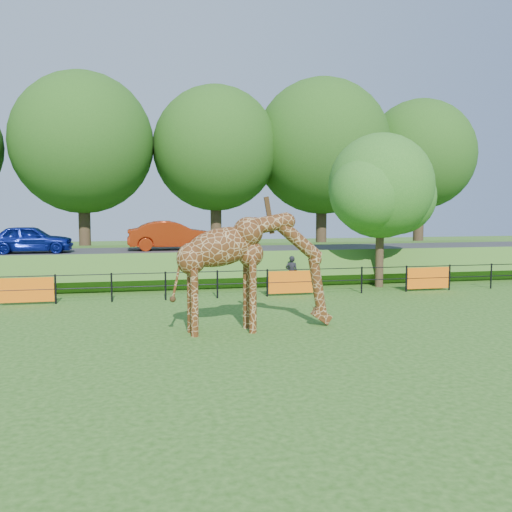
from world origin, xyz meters
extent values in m
plane|color=#265214|center=(0.00, 0.00, 0.00)|extent=(90.00, 90.00, 0.00)
cube|color=#265214|center=(0.00, 15.50, 0.65)|extent=(40.00, 9.00, 1.30)
cube|color=#313133|center=(0.00, 14.00, 1.36)|extent=(40.00, 5.00, 0.12)
imported|color=navy|center=(-7.80, 13.96, 2.06)|extent=(3.78, 1.53, 1.29)
imported|color=#A32A0B|center=(-1.29, 14.41, 2.13)|extent=(4.33, 1.55, 1.42)
imported|color=black|center=(3.52, 9.82, 0.72)|extent=(0.62, 0.53, 1.44)
cylinder|color=#382619|center=(7.50, 9.60, 1.60)|extent=(0.36, 0.36, 3.20)
sphere|color=#24651C|center=(7.50, 9.60, 4.46)|extent=(4.60, 4.60, 4.60)
sphere|color=#24651C|center=(8.65, 10.29, 4.00)|extent=(3.45, 3.45, 3.45)
sphere|color=#24651C|center=(6.58, 8.91, 4.12)|extent=(3.22, 3.22, 3.22)
cylinder|color=#382619|center=(-6.00, 22.00, 2.50)|extent=(0.70, 0.70, 5.00)
sphere|color=#1C4913|center=(-6.00, 22.00, 7.31)|extent=(8.40, 8.40, 8.40)
cylinder|color=#382619|center=(2.00, 22.00, 2.50)|extent=(0.70, 0.70, 5.00)
sphere|color=#1C4913|center=(2.00, 22.00, 7.14)|extent=(7.80, 7.80, 7.80)
cylinder|color=#382619|center=(9.00, 22.00, 2.50)|extent=(0.70, 0.70, 5.00)
sphere|color=#1C4913|center=(9.00, 22.00, 7.42)|extent=(8.80, 8.80, 8.80)
cylinder|color=#382619|center=(16.00, 22.00, 2.50)|extent=(0.70, 0.70, 5.00)
sphere|color=#1C4913|center=(16.00, 22.00, 7.04)|extent=(7.40, 7.40, 7.40)
camera|label=1|loc=(-3.22, -13.81, 3.65)|focal=40.00mm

